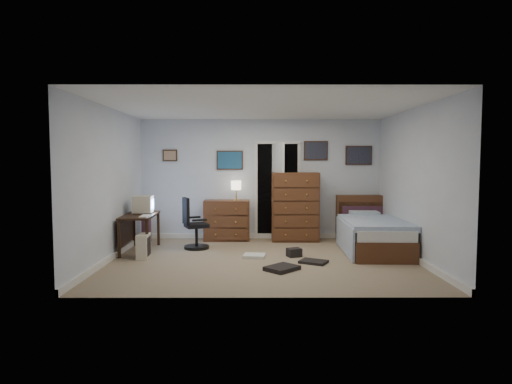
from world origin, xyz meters
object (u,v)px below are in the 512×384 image
low_dresser (227,220)px  bed (372,235)px  office_chair (194,229)px  computer_desk (135,223)px  tall_dresser (295,207)px

low_dresser → bed: size_ratio=0.46×
low_dresser → bed: 2.93m
low_dresser → office_chair: bearing=-124.6°
computer_desk → bed: bearing=-3.6°
tall_dresser → bed: 1.76m
tall_dresser → bed: bearing=-40.8°
computer_desk → tall_dresser: bearing=17.1°
office_chair → tall_dresser: tall_dresser is taller
office_chair → tall_dresser: 2.17m
low_dresser → tall_dresser: size_ratio=0.66×
office_chair → bed: bearing=-27.5°
low_dresser → tall_dresser: tall_dresser is taller
office_chair → low_dresser: 1.06m
low_dresser → bed: (2.69, -1.16, -0.11)m
tall_dresser → office_chair: bearing=-155.5°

